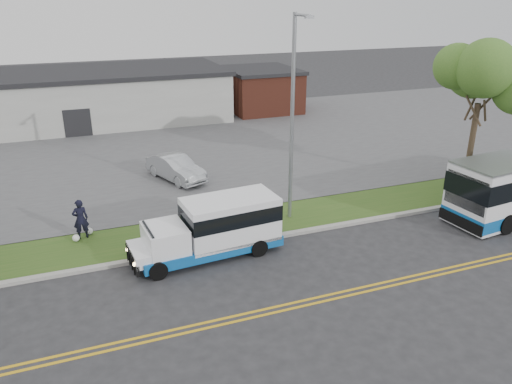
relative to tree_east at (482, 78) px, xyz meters
name	(u,v)px	position (x,y,z in m)	size (l,w,h in m)	color
ground	(252,255)	(-14.00, -3.00, -6.20)	(140.00, 140.00, 0.00)	#28282B
lane_line_north	(289,304)	(-14.00, -6.85, -6.20)	(70.00, 0.12, 0.01)	gold
lane_line_south	(293,308)	(-14.00, -7.15, -6.20)	(70.00, 0.12, 0.01)	gold
curb	(244,242)	(-14.00, -1.90, -6.13)	(80.00, 0.30, 0.15)	#9E9B93
verge	(231,226)	(-14.00, -0.10, -6.15)	(80.00, 3.30, 0.10)	#2F531B
parking_lot	(170,146)	(-14.00, 14.00, -6.15)	(80.00, 25.00, 0.10)	#4C4C4F
commercial_building	(73,97)	(-20.00, 24.00, -4.02)	(25.40, 10.40, 4.35)	#9E9E99
brick_wing	(261,89)	(-3.50, 23.00, -4.24)	(6.30, 7.30, 3.90)	brown
tree_east	(482,78)	(0.00, 0.00, 0.00)	(5.20, 5.20, 8.33)	#3A2B20
streetlight_near	(293,114)	(-11.00, -0.27, -0.97)	(0.35, 1.53, 9.50)	gray
shuttle_bus	(217,226)	(-15.34, -2.35, -4.91)	(6.48, 2.58, 2.43)	#0E55A0
pedestrian	(80,219)	(-20.64, 1.00, -5.18)	(0.68, 0.44, 1.85)	black
parked_car_a	(176,168)	(-15.07, 6.99, -5.39)	(1.52, 4.36, 1.44)	#AAADB1
grocery_bag_left	(76,238)	(-20.94, 0.75, -5.94)	(0.32, 0.32, 0.32)	white
grocery_bag_right	(89,231)	(-20.34, 1.25, -5.94)	(0.32, 0.32, 0.32)	white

